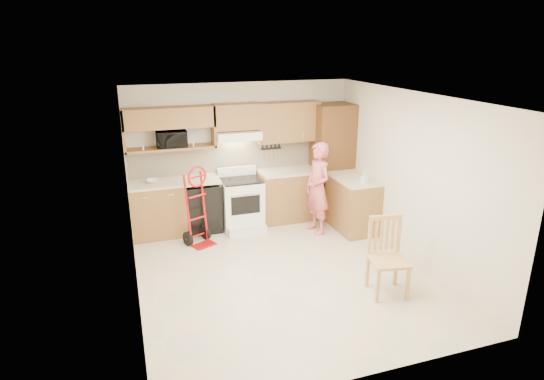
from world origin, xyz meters
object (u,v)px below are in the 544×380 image
range (242,200)px  dining_chair (389,258)px  person (318,188)px  hand_truck (199,210)px  microwave (171,139)px

range → dining_chair: range is taller
person → dining_chair: size_ratio=1.55×
dining_chair → hand_truck: bearing=142.9°
person → hand_truck: bearing=-100.8°
range → dining_chair: 3.01m
dining_chair → range: bearing=125.1°
range → microwave: bearing=165.5°
microwave → dining_chair: microwave is taller
microwave → hand_truck: size_ratio=0.42×
range → hand_truck: hand_truck is taller
range → hand_truck: 0.95m
microwave → hand_truck: bearing=-68.6°
dining_chair → person: bearing=102.5°
microwave → range: bearing=-13.8°
microwave → person: bearing=-20.4°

